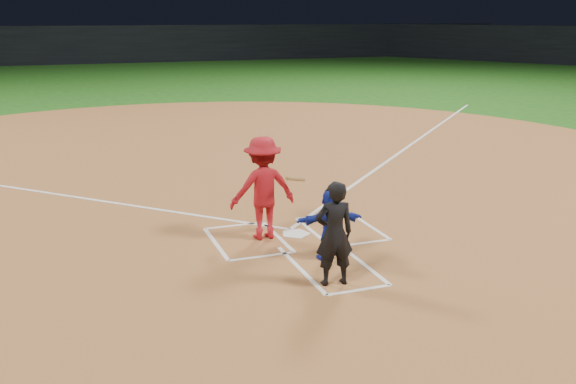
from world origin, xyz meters
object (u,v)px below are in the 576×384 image
object	(u,v)px
home_plate	(295,234)
catcher	(331,224)
batter_at_plate	(263,188)
umpire	(334,234)

from	to	relation	value
home_plate	catcher	size ratio (longest dim) A/B	0.47
batter_at_plate	home_plate	bearing A→B (deg)	-3.80
home_plate	batter_at_plate	distance (m)	1.17
batter_at_plate	umpire	bearing A→B (deg)	-81.59
catcher	umpire	world-z (taller)	umpire
catcher	home_plate	bearing A→B (deg)	-79.27
umpire	batter_at_plate	bearing A→B (deg)	-76.15
home_plate	catcher	xyz separation A→B (m)	(0.13, -1.40, 0.63)
umpire	batter_at_plate	size ratio (longest dim) A/B	0.86
home_plate	catcher	distance (m)	1.55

